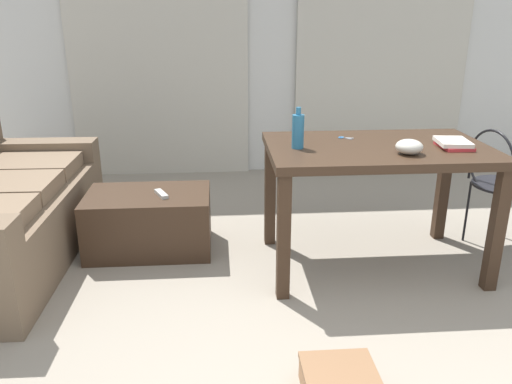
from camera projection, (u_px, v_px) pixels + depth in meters
ground_plane at (307, 270)px, 3.15m from camera, size 8.60×8.60×0.00m
wall_back at (271, 30)px, 4.76m from camera, size 5.48×0.10×2.69m
curtains at (272, 50)px, 4.74m from camera, size 3.75×0.03×2.34m
coffee_table at (149, 221)px, 3.38m from camera, size 0.80×0.51×0.39m
craft_table at (377, 163)px, 3.02m from camera, size 1.29×0.81×0.77m
wire_chair at (497, 177)px, 3.29m from camera, size 0.41×0.43×0.82m
bottle_near at (298, 131)px, 2.89m from camera, size 0.07×0.07×0.23m
bowl at (409, 147)px, 2.79m from camera, size 0.15×0.15×0.08m
book_stack at (453, 144)px, 2.93m from camera, size 0.19×0.24×0.04m
scissors at (344, 138)px, 3.15m from camera, size 0.09×0.08×0.00m
tv_remote_primary at (161, 194)px, 3.28m from camera, size 0.10×0.16×0.02m
shoebox at (338, 380)px, 2.12m from camera, size 0.30×0.23×0.13m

